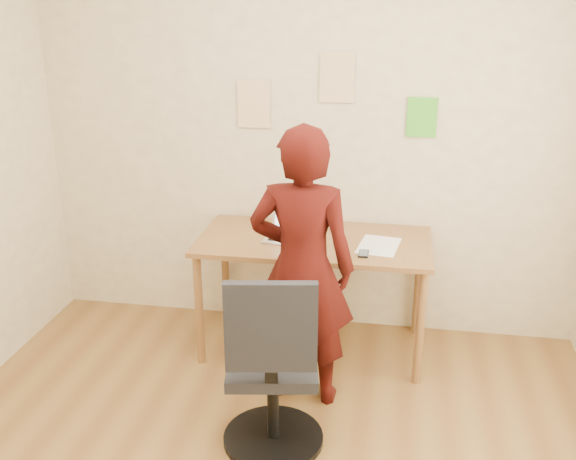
% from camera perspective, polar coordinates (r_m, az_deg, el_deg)
% --- Properties ---
extents(room, '(3.58, 3.58, 2.78)m').
position_cam_1_polar(room, '(2.41, -4.01, 1.24)').
color(room, brown).
rests_on(room, ground).
extents(desk, '(1.40, 0.70, 0.74)m').
position_cam_1_polar(desk, '(3.91, 2.33, -2.01)').
color(desk, brown).
rests_on(desk, ground).
extents(laptop, '(0.33, 0.30, 0.21)m').
position_cam_1_polar(laptop, '(3.88, 0.38, -0.02)').
color(laptop, silver).
rests_on(laptop, desk).
extents(paper_sheet, '(0.27, 0.35, 0.00)m').
position_cam_1_polar(paper_sheet, '(3.82, 8.07, -1.37)').
color(paper_sheet, white).
rests_on(paper_sheet, desk).
extents(phone, '(0.06, 0.11, 0.01)m').
position_cam_1_polar(phone, '(3.68, 6.73, -2.10)').
color(phone, black).
rests_on(phone, desk).
extents(wall_note_left, '(0.21, 0.00, 0.30)m').
position_cam_1_polar(wall_note_left, '(4.10, -3.05, 11.13)').
color(wall_note_left, '#E0BC85').
rests_on(wall_note_left, room).
extents(wall_note_mid, '(0.21, 0.00, 0.30)m').
position_cam_1_polar(wall_note_mid, '(4.00, 4.39, 13.36)').
color(wall_note_mid, '#E0BC85').
rests_on(wall_note_mid, room).
extents(wall_note_right, '(0.18, 0.00, 0.24)m').
position_cam_1_polar(wall_note_right, '(4.01, 11.81, 9.78)').
color(wall_note_right, green).
rests_on(wall_note_right, room).
extents(office_chair, '(0.51, 0.51, 0.98)m').
position_cam_1_polar(office_chair, '(3.14, -1.40, -12.90)').
color(office_chair, black).
rests_on(office_chair, ground).
extents(person, '(0.57, 0.39, 1.55)m').
position_cam_1_polar(person, '(3.39, 1.26, -3.43)').
color(person, '#370B07').
rests_on(person, ground).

